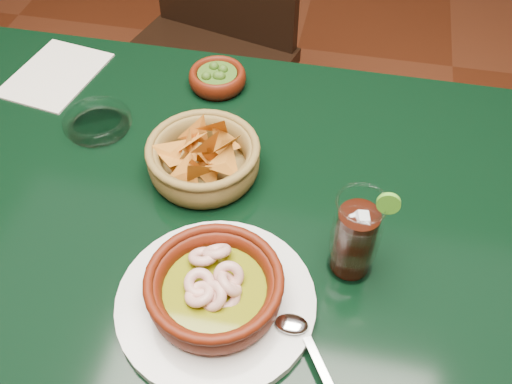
% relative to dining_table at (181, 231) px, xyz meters
% --- Properties ---
extents(ground, '(7.00, 7.00, 0.00)m').
position_rel_dining_table_xyz_m(ground, '(0.00, 0.00, -0.65)').
color(ground, '#471C0C').
rests_on(ground, ground).
extents(dining_table, '(1.20, 0.80, 0.75)m').
position_rel_dining_table_xyz_m(dining_table, '(0.00, 0.00, 0.00)').
color(dining_table, black).
rests_on(dining_table, ground).
extents(dining_chair, '(0.56, 0.56, 0.99)m').
position_rel_dining_table_xyz_m(dining_chair, '(-0.16, 0.71, -0.11)').
color(dining_chair, black).
rests_on(dining_chair, ground).
extents(shrimp_plate, '(0.34, 0.28, 0.08)m').
position_rel_dining_table_xyz_m(shrimp_plate, '(0.12, -0.19, 0.13)').
color(shrimp_plate, silver).
rests_on(shrimp_plate, dining_table).
extents(chip_basket, '(0.22, 0.22, 0.14)m').
position_rel_dining_table_xyz_m(chip_basket, '(0.04, 0.06, 0.13)').
color(chip_basket, olive).
rests_on(chip_basket, dining_table).
extents(guacamole_ramekin, '(0.13, 0.13, 0.04)m').
position_rel_dining_table_xyz_m(guacamole_ramekin, '(-0.00, 0.29, 0.12)').
color(guacamole_ramekin, '#451106').
rests_on(guacamole_ramekin, dining_table).
extents(cola_drink, '(0.14, 0.14, 0.17)m').
position_rel_dining_table_xyz_m(cola_drink, '(0.29, -0.08, 0.17)').
color(cola_drink, white).
rests_on(cola_drink, dining_table).
extents(glass_ashtray, '(0.13, 0.13, 0.03)m').
position_rel_dining_table_xyz_m(glass_ashtray, '(-0.18, 0.13, 0.11)').
color(glass_ashtray, white).
rests_on(glass_ashtray, dining_table).
extents(paper_menu, '(0.18, 0.23, 0.00)m').
position_rel_dining_table_xyz_m(paper_menu, '(-0.33, 0.26, 0.10)').
color(paper_menu, beige).
rests_on(paper_menu, dining_table).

